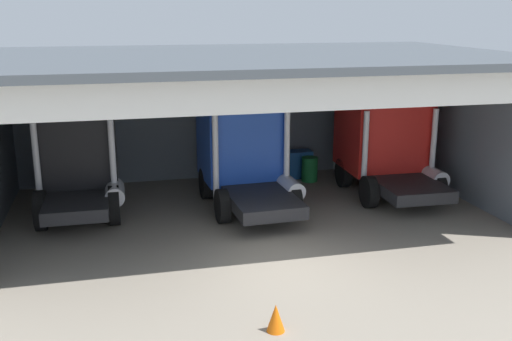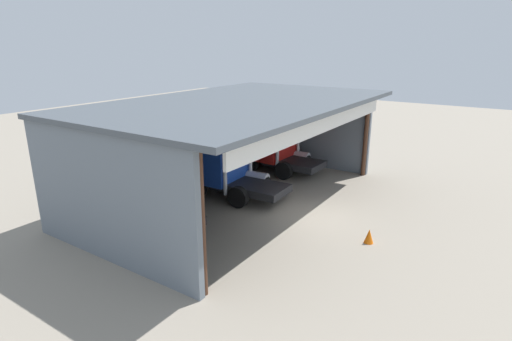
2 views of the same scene
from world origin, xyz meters
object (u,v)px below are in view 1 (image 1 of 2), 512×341
Objects in this scene: tool_cart at (299,164)px; oil_drum at (310,169)px; truck_red_yard_outside at (386,141)px; traffic_cone at (276,318)px; truck_blue_left_bay at (244,150)px; truck_black_right_bay at (78,151)px.

oil_drum is at bearing -71.17° from tool_cart.
truck_red_yard_outside is 8.74× the size of traffic_cone.
truck_blue_left_bay is at bearing -136.76° from tool_cart.
truck_black_right_bay is 8.12m from tool_cart.
tool_cart is (7.68, 2.23, -1.42)m from truck_black_right_bay.
oil_drum is 0.64m from tool_cart.
truck_black_right_bay reaches higher than tool_cart.
truck_red_yard_outside is 10.14m from traffic_cone.
truck_blue_left_bay reaches higher than truck_red_yard_outside.
truck_black_right_bay reaches higher than truck_red_yard_outside.
truck_red_yard_outside is at bearing -1.13° from truck_blue_left_bay.
truck_black_right_bay is 4.68× the size of oil_drum.
tool_cart is (-2.27, 2.36, -1.26)m from truck_red_yard_outside.
truck_blue_left_bay is 3.81m from tool_cart.
truck_blue_left_bay is at bearing -146.66° from oil_drum.
oil_drum is (2.83, 1.86, -1.30)m from truck_blue_left_bay.
truck_red_yard_outside is at bearing -40.40° from oil_drum.
oil_drum is at bearing 12.12° from truck_black_right_bay.
truck_red_yard_outside is 3.51m from tool_cart.
oil_drum is 1.58× the size of traffic_cone.
tool_cart is at bearing 70.04° from traffic_cone.
oil_drum is (-2.06, 1.76, -1.32)m from truck_red_yard_outside.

